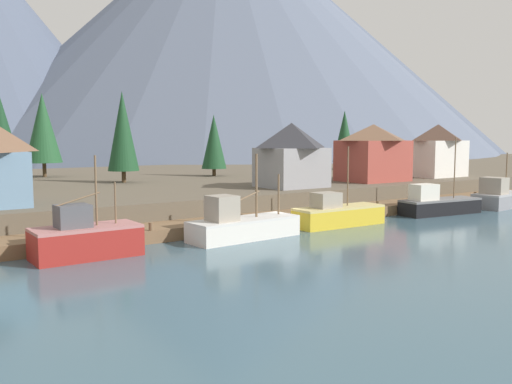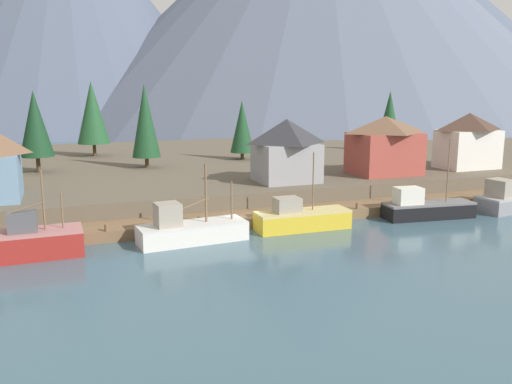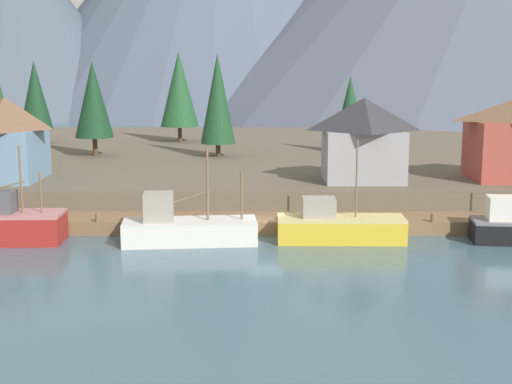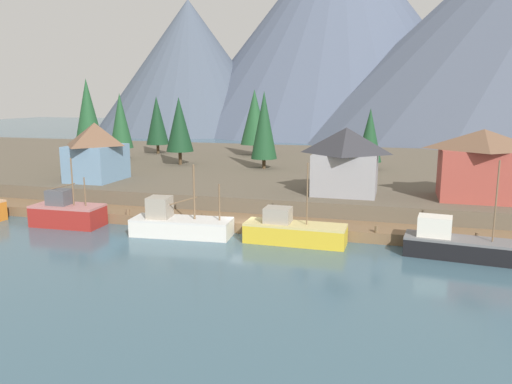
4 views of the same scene
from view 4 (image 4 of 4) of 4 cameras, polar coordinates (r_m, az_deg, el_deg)
ground_plane at (r=65.22m, az=3.74°, el=-0.66°), size 400.00×400.00×1.00m
dock at (r=47.97m, az=-0.79°, el=-3.63°), size 80.00×4.00×1.60m
shoreline_bank at (r=76.52m, az=5.65°, el=2.36°), size 400.00×56.00×2.50m
mountain_west_peak at (r=183.77m, az=-7.63°, el=14.01°), size 67.23×67.23×45.70m
mountain_central_peak at (r=195.42m, az=9.47°, el=18.12°), size 119.65×119.65×75.23m
fishing_boat_red at (r=52.29m, az=-20.79°, el=-2.28°), size 6.92×3.27×6.72m
fishing_boat_white at (r=46.06m, az=-8.82°, el=-3.63°), size 9.32×3.73×6.60m
fishing_boat_yellow at (r=43.33m, az=4.26°, el=-4.48°), size 8.78×2.82×7.06m
fishing_boat_black at (r=42.48m, az=22.29°, el=-5.61°), size 9.34×3.65×7.84m
house_grey at (r=52.44m, az=10.20°, el=3.60°), size 6.75×5.98×6.90m
house_blue at (r=63.11m, az=-17.83°, el=4.48°), size 5.62×6.87×6.96m
house_red at (r=53.42m, az=24.40°, el=2.93°), size 8.10×6.15×6.92m
conifer_near_left at (r=69.93m, az=0.92°, el=7.64°), size 3.65×3.65×10.77m
conifer_near_right at (r=71.14m, az=12.88°, el=6.34°), size 3.43×3.43×8.43m
conifer_mid_left at (r=74.99m, az=-8.77°, el=7.64°), size 4.03×4.03×9.94m
conifer_back_left at (r=74.29m, az=-18.65°, el=7.88°), size 4.77×4.77×12.45m
conifer_back_right at (r=90.40m, az=-11.26°, el=8.03°), size 3.98×3.98×10.09m
conifer_centre at (r=85.45m, az=-0.18°, el=8.56°), size 4.77×4.77×11.20m
conifer_far_left at (r=82.84m, az=-15.23°, el=7.87°), size 3.66×3.66×10.56m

